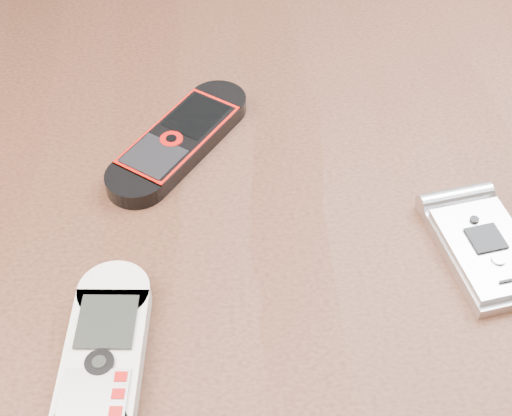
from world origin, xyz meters
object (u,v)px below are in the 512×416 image
Objects in this scene: table at (250,301)px; motorola_razr at (486,248)px; nokia_black_red at (179,139)px; nokia_white at (103,361)px.

motorola_razr reaches higher than table.
nokia_black_red is at bearing 138.53° from motorola_razr.
nokia_white is 0.93× the size of nokia_black_red.
nokia_white reaches higher than table.
table is 8.25× the size of nokia_white.
nokia_black_red is 1.44× the size of motorola_razr.
nokia_white is 1.35× the size of motorola_razr.
nokia_white is at bearing -129.26° from table.
motorola_razr is at bearing 19.95° from nokia_white.
nokia_black_red is (0.05, 0.20, -0.00)m from nokia_white.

